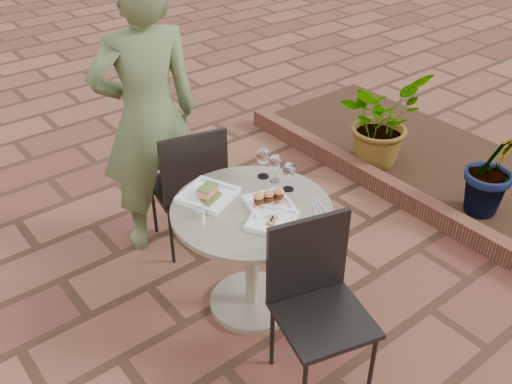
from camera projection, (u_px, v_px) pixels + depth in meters
ground at (240, 294)px, 3.61m from camera, size 60.00×60.00×0.00m
cafe_table at (252, 243)px, 3.27m from camera, size 0.90×0.90×0.73m
chair_far at (190, 180)px, 3.71m from camera, size 0.52×0.52×0.93m
chair_near at (316, 292)px, 2.84m from camera, size 0.54×0.54×0.93m
diner at (148, 118)px, 3.58m from camera, size 0.77×0.58×1.90m
plate_salmon at (208, 195)px, 3.21m from camera, size 0.36×0.36×0.08m
plate_sliders at (269, 201)px, 3.13m from camera, size 0.29×0.29×0.15m
plate_tuna at (272, 221)px, 3.01m from camera, size 0.33×0.33×0.03m
wine_glass_right at (289, 170)px, 3.22m from camera, size 0.08×0.08×0.18m
wine_glass_mid at (263, 157)px, 3.33m from camera, size 0.08×0.08×0.19m
wine_glass_far at (275, 163)px, 3.30m from camera, size 0.07×0.07×0.17m
steel_ramekin at (200, 213)px, 3.05m from camera, size 0.07×0.07×0.05m
cutlery_set at (320, 209)px, 3.12m from camera, size 0.18×0.24×0.00m
planter_curb at (375, 180)px, 4.60m from camera, size 0.12×3.00×0.15m
mulch_bed at (428, 158)px, 4.99m from camera, size 1.30×3.00×0.06m
potted_plant_a at (380, 119)px, 4.68m from camera, size 0.78×0.70×0.77m
potted_plant_b at (496, 166)px, 4.06m from camera, size 0.50×0.45×0.77m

